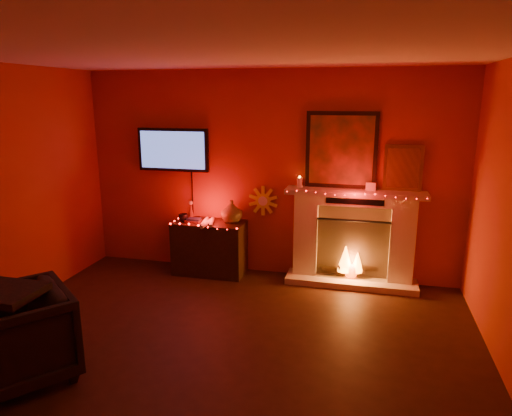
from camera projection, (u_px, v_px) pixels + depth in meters
The scene contains 6 objects.
room at pixel (200, 225), 3.64m from camera, with size 5.00×5.00×5.00m.
fireplace at pixel (353, 229), 5.78m from camera, with size 1.72×0.40×2.18m.
tv at pixel (173, 150), 6.19m from camera, with size 1.00×0.07×1.24m.
sunburst_clock at pixel (263, 201), 6.08m from camera, with size 0.40×0.03×0.40m.
console_table at pixel (211, 244), 6.17m from camera, with size 0.95×0.59×1.02m.
armchair at pixel (15, 337), 3.82m from camera, with size 0.84×0.86×0.79m, color black.
Camera 1 is at (1.28, -3.30, 2.35)m, focal length 32.00 mm.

